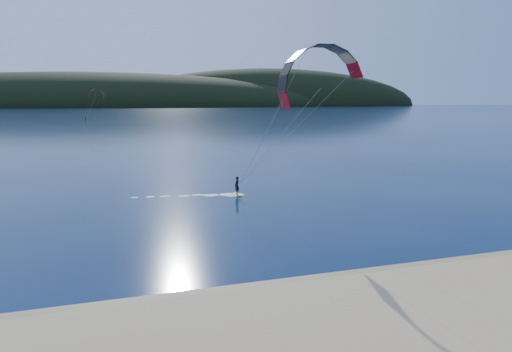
# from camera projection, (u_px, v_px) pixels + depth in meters

# --- Properties ---
(wet_sand) EXTENTS (220.00, 2.50, 0.10)m
(wet_sand) POSITION_uv_depth(u_px,v_px,m) (217.00, 299.00, 20.28)
(wet_sand) COLOR #987B58
(wet_sand) RESTS_ON ground
(headland) EXTENTS (1200.00, 310.00, 140.00)m
(headland) POSITION_uv_depth(u_px,v_px,m) (135.00, 106.00, 720.17)
(headland) COLOR black
(headland) RESTS_ON ground
(kitesurfer_near) EXTENTS (21.93, 7.74, 14.17)m
(kitesurfer_near) POSITION_uv_depth(u_px,v_px,m) (316.00, 92.00, 38.61)
(kitesurfer_near) COLOR #9BC717
(kitesurfer_near) RESTS_ON ground
(kitesurfer_far) EXTENTS (10.06, 8.19, 14.07)m
(kitesurfer_far) POSITION_uv_depth(u_px,v_px,m) (96.00, 97.00, 192.25)
(kitesurfer_far) COLOR #9BC717
(kitesurfer_far) RESTS_ON ground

